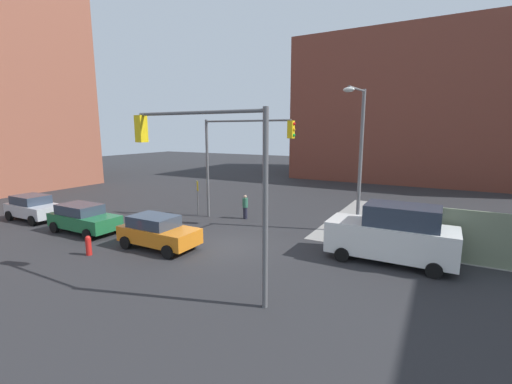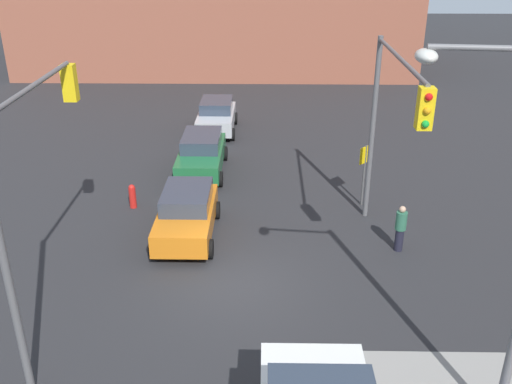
{
  "view_description": "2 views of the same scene",
  "coord_description": "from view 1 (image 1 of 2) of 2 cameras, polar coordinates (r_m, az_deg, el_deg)",
  "views": [
    {
      "loc": [
        9.32,
        -13.86,
        5.78
      ],
      "look_at": [
        1.34,
        0.63,
        2.81
      ],
      "focal_mm": 24.0,
      "sensor_mm": 36.0,
      "label": 1
    },
    {
      "loc": [
        14.33,
        0.81,
        9.63
      ],
      "look_at": [
        -1.18,
        0.53,
        2.45
      ],
      "focal_mm": 40.0,
      "sensor_mm": 36.0,
      "label": 2
    }
  ],
  "objects": [
    {
      "name": "ground_plane",
      "position": [
        17.67,
        -4.85,
        -8.96
      ],
      "size": [
        120.0,
        120.0,
        0.0
      ],
      "primitive_type": "plane",
      "color": "#28282B"
    },
    {
      "name": "sidewalk_corner",
      "position": [
        23.58,
        27.24,
        -5.17
      ],
      "size": [
        12.0,
        12.0,
        0.01
      ],
      "primitive_type": "cube",
      "color": "gray",
      "rests_on": "ground"
    },
    {
      "name": "building_warehouse_north",
      "position": [
        47.93,
        28.61,
        11.91
      ],
      "size": [
        32.0,
        18.0,
        16.5
      ],
      "color": "brown",
      "rests_on": "ground"
    },
    {
      "name": "traffic_signal_nw_corner",
      "position": [
        21.61,
        -2.92,
        7.24
      ],
      "size": [
        6.35,
        0.36,
        6.5
      ],
      "color": "#59595B",
      "rests_on": "ground"
    },
    {
      "name": "traffic_signal_se_corner",
      "position": [
        11.72,
        -7.83,
        4.5
      ],
      "size": [
        5.63,
        0.36,
        6.5
      ],
      "color": "#59595B",
      "rests_on": "ground"
    },
    {
      "name": "street_lamp_corner",
      "position": [
        19.76,
        16.78,
        6.61
      ],
      "size": [
        0.62,
        2.67,
        8.0
      ],
      "color": "slate",
      "rests_on": "ground"
    },
    {
      "name": "warning_sign_two_way",
      "position": [
        23.89,
        -9.72,
        0.04
      ],
      "size": [
        0.48,
        0.48,
        2.4
      ],
      "color": "#4C4C4C",
      "rests_on": "ground"
    },
    {
      "name": "mailbox_blue",
      "position": [
        19.76,
        18.87,
        -5.1
      ],
      "size": [
        0.56,
        0.64,
        1.43
      ],
      "color": "navy",
      "rests_on": "ground"
    },
    {
      "name": "fire_hydrant",
      "position": [
        18.06,
        -26.15,
        -7.95
      ],
      "size": [
        0.26,
        0.26,
        0.94
      ],
      "color": "red",
      "rests_on": "ground"
    },
    {
      "name": "hatchback_orange",
      "position": [
        17.81,
        -16.04,
        -6.34
      ],
      "size": [
        4.07,
        2.02,
        1.62
      ],
      "color": "orange",
      "rests_on": "ground"
    },
    {
      "name": "sedan_silver",
      "position": [
        26.74,
        -33.09,
        -2.15
      ],
      "size": [
        3.88,
        2.02,
        1.62
      ],
      "color": "#B7BABF",
      "rests_on": "ground"
    },
    {
      "name": "sedan_green",
      "position": [
        22.05,
        -26.82,
        -3.88
      ],
      "size": [
        4.33,
        2.02,
        1.62
      ],
      "color": "#1E6638",
      "rests_on": "ground"
    },
    {
      "name": "van_white_delivery",
      "position": [
        16.38,
        21.83,
        -6.53
      ],
      "size": [
        5.4,
        2.32,
        2.62
      ],
      "color": "white",
      "rests_on": "ground"
    },
    {
      "name": "pedestrian_crossing",
      "position": [
        21.96,
        21.54,
        -3.51
      ],
      "size": [
        0.36,
        0.36,
        1.66
      ],
      "rotation": [
        0.0,
        0.0,
        5.88
      ],
      "color": "#B2B2B7",
      "rests_on": "ground"
    },
    {
      "name": "pedestrian_waiting",
      "position": [
        22.71,
        -1.82,
        -2.43
      ],
      "size": [
        0.36,
        0.36,
        1.6
      ],
      "rotation": [
        0.0,
        0.0,
        2.78
      ],
      "color": "#2D664C",
      "rests_on": "ground"
    },
    {
      "name": "bicycle_leaning_on_fence",
      "position": [
        22.06,
        18.29,
        -4.62
      ],
      "size": [
        0.05,
        1.75,
        0.97
      ],
      "color": "black",
      "rests_on": "ground"
    }
  ]
}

